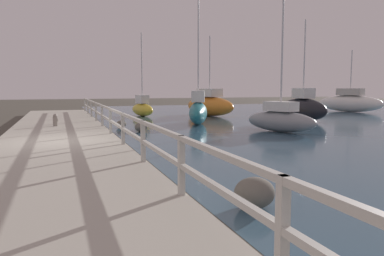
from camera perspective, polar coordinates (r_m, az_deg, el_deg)
ground_plane at (r=13.26m, az=-19.58°, el=-3.30°), size 120.00×120.00×0.00m
dock_walkway at (r=13.24m, az=-19.61°, el=-2.57°), size 4.00×36.00×0.34m
railing at (r=13.27m, az=-11.51°, el=1.34°), size 0.10×32.50×0.98m
boulder_downstream at (r=6.70m, az=9.50°, el=-9.71°), size 0.73×0.66×0.55m
boulder_upstream at (r=19.95m, az=-10.73°, el=0.59°), size 0.53×0.47×0.40m
boulder_mid_strip at (r=18.05m, az=-7.79°, el=0.15°), size 0.60×0.54×0.45m
mooring_bollard at (r=18.31m, az=-20.10°, el=1.16°), size 0.22×0.22×0.57m
sailboat_white at (r=35.40m, az=22.91°, el=3.62°), size 3.68×5.86×5.30m
sailboat_black at (r=25.26m, az=16.54°, el=3.01°), size 1.72×5.34×6.39m
sailboat_orange at (r=28.04m, az=2.69°, el=3.54°), size 2.95×5.38×5.87m
sailboat_yellow at (r=27.95m, az=-7.57°, el=3.09°), size 1.57×3.15×6.06m
sailboat_gray at (r=18.24m, az=13.33°, el=1.33°), size 2.51×3.94×6.78m
sailboat_teal at (r=21.70m, az=0.94°, el=2.66°), size 2.79×4.90×7.51m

